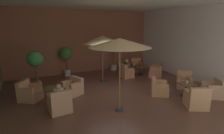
{
  "coord_description": "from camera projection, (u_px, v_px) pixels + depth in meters",
  "views": [
    {
      "loc": [
        -3.84,
        -6.99,
        3.15
      ],
      "look_at": [
        0.0,
        0.46,
        1.19
      ],
      "focal_mm": 28.44,
      "sensor_mm": 36.0,
      "label": 1
    }
  ],
  "objects": [
    {
      "name": "armchair_front_left_west",
      "position": [
        159.0,
        88.0,
        8.25
      ],
      "size": [
        1.08,
        1.09,
        0.79
      ],
      "color": "tan",
      "rests_on": "ground_plane"
    },
    {
      "name": "patron_blue_shirt",
      "position": [
        127.0,
        65.0,
        10.88
      ],
      "size": [
        0.27,
        0.37,
        0.69
      ],
      "color": "#383739",
      "rests_on": "ground_plane"
    },
    {
      "name": "armchair_front_left_east",
      "position": [
        213.0,
        90.0,
        7.97
      ],
      "size": [
        1.06,
        1.06,
        0.84
      ],
      "color": "tan",
      "rests_on": "ground_plane"
    },
    {
      "name": "armchair_front_left_north",
      "position": [
        196.0,
        100.0,
        6.9
      ],
      "size": [
        1.04,
        1.05,
        0.91
      ],
      "color": "tan",
      "rests_on": "ground_plane"
    },
    {
      "name": "ground_plane",
      "position": [
        116.0,
        93.0,
        8.48
      ],
      "size": [
        10.06,
        9.3,
        0.02
      ],
      "primitive_type": "cube",
      "color": "brown"
    },
    {
      "name": "wall_right_plain",
      "position": [
        192.0,
        44.0,
        10.23
      ],
      "size": [
        0.08,
        9.3,
        4.19
      ],
      "primitive_type": "cube",
      "color": "silver",
      "rests_on": "ground_plane"
    },
    {
      "name": "armchair_front_right_east",
      "position": [
        126.0,
        72.0,
        10.96
      ],
      "size": [
        0.74,
        0.76,
        0.87
      ],
      "color": "#BF7854",
      "rests_on": "ground_plane"
    },
    {
      "name": "iced_drink_cup",
      "position": [
        187.0,
        82.0,
        8.04
      ],
      "size": [
        0.08,
        0.08,
        0.11
      ],
      "primitive_type": "cylinder",
      "color": "white",
      "rests_on": "cafe_table_front_left"
    },
    {
      "name": "armchair_mid_center_east",
      "position": [
        73.0,
        88.0,
        8.27
      ],
      "size": [
        1.01,
        1.02,
        0.79
      ],
      "color": "tan",
      "rests_on": "ground_plane"
    },
    {
      "name": "potted_tree_left_corner",
      "position": [
        35.0,
        62.0,
        8.86
      ],
      "size": [
        0.8,
        0.8,
        1.93
      ],
      "color": "#A9664A",
      "rests_on": "ground_plane"
    },
    {
      "name": "potted_tree_mid_left",
      "position": [
        114.0,
        50.0,
        12.63
      ],
      "size": [
        0.72,
        0.72,
        2.12
      ],
      "color": "silver",
      "rests_on": "ground_plane"
    },
    {
      "name": "armchair_front_right_south",
      "position": [
        156.0,
        72.0,
        11.12
      ],
      "size": [
        1.1,
        1.1,
        0.81
      ],
      "color": "#BE7659",
      "rests_on": "ground_plane"
    },
    {
      "name": "cafe_table_front_right",
      "position": [
        140.0,
        68.0,
        11.42
      ],
      "size": [
        0.8,
        0.8,
        0.6
      ],
      "color": "black",
      "rests_on": "ground_plane"
    },
    {
      "name": "patron_by_window",
      "position": [
        59.0,
        93.0,
        6.53
      ],
      "size": [
        0.36,
        0.28,
        0.62
      ],
      "color": "silver",
      "rests_on": "ground_plane"
    },
    {
      "name": "cafe_table_front_left",
      "position": [
        186.0,
        87.0,
        8.03
      ],
      "size": [
        0.64,
        0.64,
        0.6
      ],
      "color": "black",
      "rests_on": "ground_plane"
    },
    {
      "name": "patio_umbrella_center_beige",
      "position": [
        120.0,
        43.0,
        6.2
      ],
      "size": [
        2.23,
        2.23,
        2.73
      ],
      "color": "#2D2D2D",
      "rests_on": "ground_plane"
    },
    {
      "name": "cafe_table_mid_center",
      "position": [
        53.0,
        92.0,
        7.44
      ],
      "size": [
        0.62,
        0.62,
        0.6
      ],
      "color": "black",
      "rests_on": "ground_plane"
    },
    {
      "name": "armchair_front_right_north",
      "position": [
        136.0,
        67.0,
        12.49
      ],
      "size": [
        0.94,
        0.96,
        0.89
      ],
      "color": "#B57652",
      "rests_on": "ground_plane"
    },
    {
      "name": "ceiling_slab",
      "position": [
        117.0,
        0.0,
        7.52
      ],
      "size": [
        10.06,
        9.3,
        0.06
      ],
      "primitive_type": "cube",
      "color": "silver",
      "rests_on": "wall_back_brick"
    },
    {
      "name": "potted_tree_mid_right",
      "position": [
        66.0,
        56.0,
        11.15
      ],
      "size": [
        0.78,
        0.78,
        1.81
      ],
      "color": "silver",
      "rests_on": "ground_plane"
    },
    {
      "name": "armchair_mid_center_south",
      "position": [
        29.0,
        93.0,
        7.61
      ],
      "size": [
        1.08,
        1.07,
        0.87
      ],
      "color": "#B07C56",
      "rests_on": "ground_plane"
    },
    {
      "name": "armchair_mid_center_north",
      "position": [
        60.0,
        103.0,
        6.58
      ],
      "size": [
        0.81,
        0.83,
        0.91
      ],
      "color": "tan",
      "rests_on": "ground_plane"
    },
    {
      "name": "armchair_front_left_south",
      "position": [
        184.0,
        82.0,
        9.16
      ],
      "size": [
        1.04,
        1.04,
        0.87
      ],
      "color": "#B4785A",
      "rests_on": "ground_plane"
    },
    {
      "name": "patio_umbrella_tall_red",
      "position": [
        102.0,
        40.0,
        9.69
      ],
      "size": [
        2.19,
        2.19,
        2.63
      ],
      "color": "#2D2D2D",
      "rests_on": "ground_plane"
    },
    {
      "name": "wall_back_brick",
      "position": [
        84.0,
        42.0,
        11.99
      ],
      "size": [
        10.06,
        0.08,
        4.19
      ],
      "primitive_type": "cube",
      "color": "#93533F",
      "rests_on": "ground_plane"
    }
  ]
}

